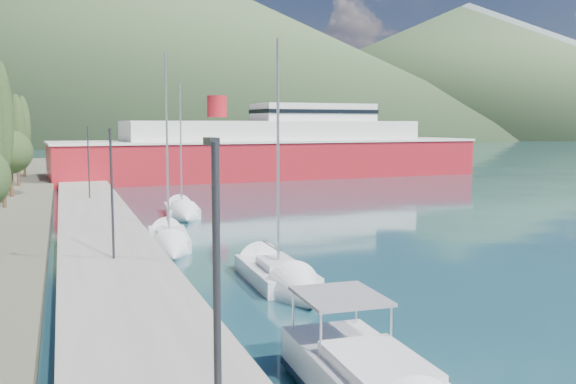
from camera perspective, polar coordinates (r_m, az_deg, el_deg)
name	(u,v)px	position (r m, az deg, el deg)	size (l,w,h in m)	color
ground	(118,158)	(138.10, -14.87, 2.96)	(1400.00, 1400.00, 0.00)	#19414C
quay	(98,225)	(44.03, -16.50, -2.86)	(5.00, 88.00, 0.80)	gray
hills_far	(217,53)	(657.36, -6.36, 12.20)	(1480.00, 900.00, 180.00)	slate
hills_near	(244,55)	(407.15, -3.92, 12.02)	(1010.00, 520.00, 115.00)	#3C5432
lamp_posts	(109,185)	(32.28, -15.61, 0.57)	(0.15, 47.70, 6.06)	#2D2D33
sailboat_near	(289,285)	(27.19, 0.10, -8.28)	(2.66, 8.17, 11.63)	silver
sailboat_mid	(170,246)	(36.41, -10.40, -4.73)	(3.06, 8.51, 11.97)	silver
sailboat_far	(184,214)	(48.73, -9.26, -1.95)	(3.10, 7.69, 11.02)	silver
ferry	(276,152)	(84.55, -1.11, 3.61)	(56.74, 15.45, 11.14)	maroon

